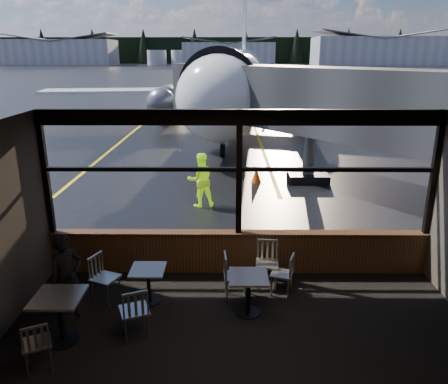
{
  "coord_description": "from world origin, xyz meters",
  "views": [
    {
      "loc": [
        -0.23,
        -8.55,
        4.53
      ],
      "look_at": [
        -0.31,
        1.0,
        1.5
      ],
      "focal_mm": 35.0,
      "sensor_mm": 36.0,
      "label": 1
    }
  ],
  "objects_px": {
    "chair_near_w": "(236,277)",
    "cafe_table_left": "(61,319)",
    "chair_near_n": "(267,264)",
    "ground_crew": "(201,180)",
    "airliner": "(237,45)",
    "passenger": "(67,278)",
    "chair_near_e": "(282,274)",
    "cafe_table_mid": "(149,286)",
    "cone_wing": "(169,120)",
    "cafe_table_near": "(248,295)",
    "cone_nose": "(256,176)",
    "jet_bridge": "(347,126)",
    "chair_left_s": "(37,344)",
    "chair_mid_w": "(105,279)",
    "chair_mid_s": "(134,311)"
  },
  "relations": [
    {
      "from": "ground_crew",
      "to": "cone_wing",
      "type": "height_order",
      "value": "ground_crew"
    },
    {
      "from": "cone_wing",
      "to": "cafe_table_near",
      "type": "bearing_deg",
      "value": -79.13
    },
    {
      "from": "chair_near_w",
      "to": "cafe_table_left",
      "type": "bearing_deg",
      "value": -69.25
    },
    {
      "from": "chair_near_e",
      "to": "airliner",
      "type": "bearing_deg",
      "value": 19.89
    },
    {
      "from": "jet_bridge",
      "to": "chair_left_s",
      "type": "bearing_deg",
      "value": -127.8
    },
    {
      "from": "chair_mid_w",
      "to": "ground_crew",
      "type": "bearing_deg",
      "value": -171.88
    },
    {
      "from": "ground_crew",
      "to": "chair_near_e",
      "type": "bearing_deg",
      "value": 92.6
    },
    {
      "from": "airliner",
      "to": "cafe_table_near",
      "type": "distance_m",
      "value": 24.45
    },
    {
      "from": "cafe_table_near",
      "to": "chair_near_n",
      "type": "height_order",
      "value": "chair_near_n"
    },
    {
      "from": "chair_near_w",
      "to": "chair_mid_w",
      "type": "xyz_separation_m",
      "value": [
        -2.48,
        -0.1,
        -0.01
      ]
    },
    {
      "from": "cafe_table_mid",
      "to": "cone_wing",
      "type": "height_order",
      "value": "cafe_table_mid"
    },
    {
      "from": "chair_near_e",
      "to": "ground_crew",
      "type": "height_order",
      "value": "ground_crew"
    },
    {
      "from": "jet_bridge",
      "to": "chair_left_s",
      "type": "relative_size",
      "value": 12.58
    },
    {
      "from": "cone_nose",
      "to": "cone_wing",
      "type": "xyz_separation_m",
      "value": [
        -4.99,
        13.96,
        0.02
      ]
    },
    {
      "from": "jet_bridge",
      "to": "cafe_table_mid",
      "type": "bearing_deg",
      "value": -128.27
    },
    {
      "from": "passenger",
      "to": "ground_crew",
      "type": "bearing_deg",
      "value": 27.35
    },
    {
      "from": "chair_near_w",
      "to": "chair_left_s",
      "type": "xyz_separation_m",
      "value": [
        -2.99,
        -1.98,
        -0.05
      ]
    },
    {
      "from": "jet_bridge",
      "to": "cone_nose",
      "type": "xyz_separation_m",
      "value": [
        -2.77,
        1.42,
        -2.07
      ]
    },
    {
      "from": "chair_near_n",
      "to": "chair_left_s",
      "type": "relative_size",
      "value": 1.11
    },
    {
      "from": "cafe_table_mid",
      "to": "cafe_table_left",
      "type": "height_order",
      "value": "cafe_table_left"
    },
    {
      "from": "chair_mid_w",
      "to": "cafe_table_left",
      "type": "bearing_deg",
      "value": 5.9
    },
    {
      "from": "chair_near_e",
      "to": "passenger",
      "type": "distance_m",
      "value": 3.98
    },
    {
      "from": "chair_left_s",
      "to": "cone_wing",
      "type": "relative_size",
      "value": 1.49
    },
    {
      "from": "chair_near_n",
      "to": "ground_crew",
      "type": "bearing_deg",
      "value": -66.22
    },
    {
      "from": "chair_mid_w",
      "to": "cone_wing",
      "type": "relative_size",
      "value": 1.64
    },
    {
      "from": "passenger",
      "to": "chair_near_e",
      "type": "bearing_deg",
      "value": -31.97
    },
    {
      "from": "chair_left_s",
      "to": "chair_mid_w",
      "type": "bearing_deg",
      "value": 49.44
    },
    {
      "from": "cafe_table_left",
      "to": "passenger",
      "type": "height_order",
      "value": "passenger"
    },
    {
      "from": "cafe_table_near",
      "to": "cafe_table_left",
      "type": "distance_m",
      "value": 3.2
    },
    {
      "from": "airliner",
      "to": "chair_near_w",
      "type": "xyz_separation_m",
      "value": [
        -0.41,
        -23.48,
        -4.64
      ]
    },
    {
      "from": "chair_mid_w",
      "to": "chair_mid_s",
      "type": "bearing_deg",
      "value": 58.61
    },
    {
      "from": "cafe_table_near",
      "to": "airliner",
      "type": "bearing_deg",
      "value": 89.54
    },
    {
      "from": "cafe_table_mid",
      "to": "passenger",
      "type": "xyz_separation_m",
      "value": [
        -1.31,
        -0.55,
        0.46
      ]
    },
    {
      "from": "chair_mid_w",
      "to": "passenger",
      "type": "bearing_deg",
      "value": -16.07
    },
    {
      "from": "airliner",
      "to": "ground_crew",
      "type": "xyz_separation_m",
      "value": [
        -1.4,
        -18.07,
        -4.28
      ]
    },
    {
      "from": "airliner",
      "to": "cafe_table_left",
      "type": "xyz_separation_m",
      "value": [
        -3.28,
        -24.83,
        -4.69
      ]
    },
    {
      "from": "chair_near_w",
      "to": "cafe_table_near",
      "type": "bearing_deg",
      "value": 18.77
    },
    {
      "from": "chair_near_n",
      "to": "chair_mid_w",
      "type": "relative_size",
      "value": 1.01
    },
    {
      "from": "airliner",
      "to": "cone_nose",
      "type": "height_order",
      "value": "airliner"
    },
    {
      "from": "cafe_table_left",
      "to": "chair_near_w",
      "type": "distance_m",
      "value": 3.17
    },
    {
      "from": "airliner",
      "to": "chair_near_e",
      "type": "xyz_separation_m",
      "value": [
        0.49,
        -23.29,
        -4.69
      ]
    },
    {
      "from": "jet_bridge",
      "to": "cafe_table_mid",
      "type": "xyz_separation_m",
      "value": [
        -5.32,
        -6.74,
        -1.98
      ]
    },
    {
      "from": "airliner",
      "to": "passenger",
      "type": "distance_m",
      "value": 24.78
    },
    {
      "from": "cafe_table_mid",
      "to": "chair_near_w",
      "type": "bearing_deg",
      "value": 4.87
    },
    {
      "from": "cafe_table_near",
      "to": "cafe_table_left",
      "type": "height_order",
      "value": "cafe_table_left"
    },
    {
      "from": "chair_near_n",
      "to": "ground_crew",
      "type": "xyz_separation_m",
      "value": [
        -1.63,
        4.9,
        0.37
      ]
    },
    {
      "from": "chair_near_n",
      "to": "passenger",
      "type": "bearing_deg",
      "value": 23.8
    },
    {
      "from": "chair_near_w",
      "to": "chair_left_s",
      "type": "distance_m",
      "value": 3.59
    },
    {
      "from": "cafe_table_mid",
      "to": "chair_left_s",
      "type": "xyz_separation_m",
      "value": [
        -1.34,
        -1.84,
        0.07
      ]
    },
    {
      "from": "ground_crew",
      "to": "cone_nose",
      "type": "distance_m",
      "value": 3.27
    }
  ]
}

